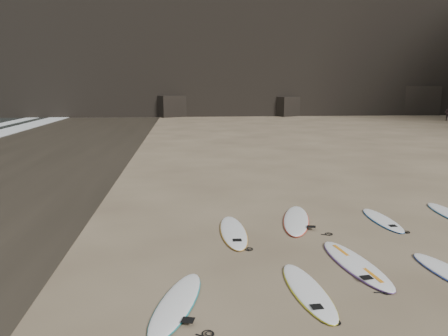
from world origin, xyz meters
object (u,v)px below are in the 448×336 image
Objects in this scene: surfboard_7 at (382,220)px; surfboard_0 at (177,303)px; surfboard_2 at (356,264)px; surfboard_1 at (308,290)px; surfboard_6 at (296,220)px; surfboard_5 at (233,231)px; person_b at (448,113)px.

surfboard_0 is at bearing -143.92° from surfboard_7.
surfboard_2 is at bearing -124.35° from surfboard_7.
surfboard_0 is at bearing -178.03° from surfboard_1.
surfboard_6 reaches higher than surfboard_7.
surfboard_1 reaches higher than surfboard_7.
surfboard_0 reaches higher than surfboard_7.
surfboard_5 is at bearing 102.60° from surfboard_1.
surfboard_6 is (3.24, 4.38, 0.01)m from surfboard_0.
surfboard_7 is at bearing 52.67° from surfboard_0.
surfboard_7 is 1.36× the size of person_b.
person_b reaches higher than surfboard_1.
surfboard_2 is 3.11m from surfboard_6.
surfboard_7 is (4.23, 0.61, -0.01)m from surfboard_5.
surfboard_6 is 1.69× the size of person_b.
surfboard_5 is 42.80m from person_b.
person_b is (26.76, 33.39, 0.77)m from surfboard_5.
surfboard_0 is at bearing -167.40° from surfboard_2.
surfboard_2 reaches higher than surfboard_5.
surfboard_5 reaches higher than surfboard_7.
surfboard_0 is 1.46× the size of person_b.
person_b reaches higher than surfboard_6.
surfboard_7 is 39.79m from person_b.
surfboard_7 is at bearing 8.64° from surfboard_5.
surfboard_5 is (1.39, 3.57, 0.00)m from surfboard_0.
person_b reaches higher than surfboard_0.
person_b is at bearing 48.65° from surfboard_2.
surfboard_1 is 1.45× the size of person_b.
surfboard_5 reaches higher than surfboard_0.
surfboard_1 is at bearing -130.05° from surfboard_7.
surfboard_7 is at bearing 10.31° from surfboard_6.
person_b is (22.53, 32.78, 0.78)m from surfboard_7.
surfboard_7 is at bearing 49.28° from surfboard_2.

